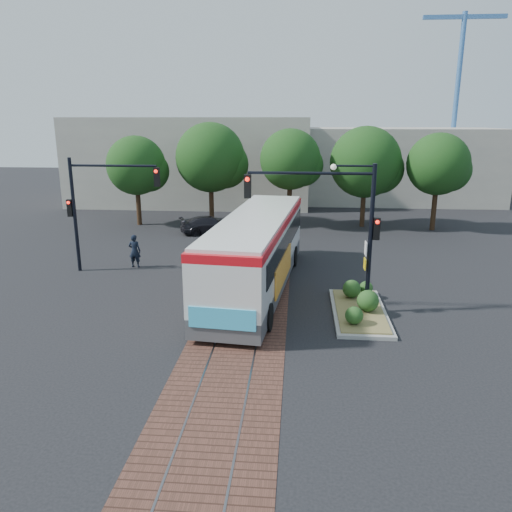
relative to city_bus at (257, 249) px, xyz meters
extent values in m
plane|color=black|center=(-0.25, -1.88, -1.98)|extent=(120.00, 120.00, 0.00)
cube|color=#553227|center=(-0.25, 2.12, -1.97)|extent=(3.60, 40.00, 0.01)
cube|color=slate|center=(-1.00, 2.12, -1.97)|extent=(0.06, 40.00, 0.01)
cube|color=slate|center=(0.50, 2.12, -1.97)|extent=(0.06, 40.00, 0.01)
cylinder|color=#382314|center=(-10.25, 14.12, -0.55)|extent=(0.36, 0.36, 2.86)
sphere|color=#103310|center=(-10.25, 14.12, 2.53)|extent=(4.40, 4.40, 4.40)
cylinder|color=#382314|center=(-4.75, 14.92, -0.42)|extent=(0.36, 0.36, 3.12)
sphere|color=#103310|center=(-4.75, 14.92, 3.09)|extent=(5.20, 5.20, 5.20)
cylinder|color=#382314|center=(1.25, 14.12, -0.29)|extent=(0.36, 0.36, 3.39)
sphere|color=#103310|center=(1.25, 14.12, 3.06)|extent=(4.40, 4.40, 4.40)
cylinder|color=#382314|center=(6.75, 14.92, -0.55)|extent=(0.36, 0.36, 2.86)
sphere|color=#103310|center=(6.75, 14.92, 2.83)|extent=(5.20, 5.20, 5.20)
cylinder|color=#382314|center=(11.75, 14.12, -0.42)|extent=(0.36, 0.36, 3.12)
sphere|color=#103310|center=(11.75, 14.12, 2.79)|extent=(4.40, 4.40, 4.40)
cube|color=#ADA899|center=(-8.25, 26.12, 2.02)|extent=(22.00, 12.00, 8.00)
cube|color=#ADA899|center=(11.75, 28.12, 1.52)|extent=(18.00, 10.00, 7.00)
cylinder|color=#3F72B2|center=(17.75, 32.12, 7.02)|extent=(0.50, 0.50, 18.00)
cube|color=#3F72B2|center=(17.75, 32.12, 15.52)|extent=(8.00, 0.40, 0.40)
cube|color=#464649|center=(-0.01, -0.05, -1.37)|extent=(4.07, 13.45, 0.77)
cube|color=white|center=(-0.01, -0.05, 0.06)|extent=(4.09, 13.45, 2.10)
cube|color=black|center=(0.02, 0.28, 0.39)|extent=(4.02, 12.14, 0.99)
cube|color=red|center=(-0.01, -0.05, 1.27)|extent=(4.13, 13.45, 0.33)
cube|color=white|center=(-0.01, -0.05, 1.50)|extent=(3.96, 13.00, 0.15)
cube|color=black|center=(-0.65, -6.47, 0.50)|extent=(1.77, 0.31, 0.99)
cube|color=#38B2E0|center=(-0.67, -6.66, -0.82)|extent=(2.42, 0.31, 0.77)
cube|color=orange|center=(1.31, -1.29, -0.60)|extent=(0.56, 4.95, 1.21)
cylinder|color=black|center=(-1.74, -4.64, -1.43)|extent=(0.49, 1.14, 1.10)
cylinder|color=black|center=(0.78, -4.90, -1.43)|extent=(0.49, 1.14, 1.10)
cylinder|color=black|center=(-0.85, 4.25, -1.43)|extent=(0.49, 1.14, 1.10)
cylinder|color=black|center=(1.67, 4.00, -1.43)|extent=(0.49, 1.14, 1.10)
cube|color=gray|center=(4.55, -2.88, -1.90)|extent=(2.20, 5.20, 0.15)
cube|color=olive|center=(4.55, -2.88, -1.79)|extent=(1.90, 4.80, 0.08)
sphere|color=#1E4719|center=(4.15, -4.48, -1.40)|extent=(0.70, 0.70, 0.70)
sphere|color=#1E4719|center=(4.85, -3.08, -1.30)|extent=(0.90, 0.90, 0.90)
sphere|color=#1E4719|center=(4.35, -1.48, -1.35)|extent=(0.80, 0.80, 0.80)
sphere|color=#1E4719|center=(5.05, -0.98, -1.45)|extent=(0.60, 0.60, 0.60)
cylinder|color=black|center=(4.85, -2.68, 1.24)|extent=(0.18, 0.18, 6.00)
cylinder|color=black|center=(2.35, -2.68, 3.84)|extent=(5.00, 0.12, 0.12)
cube|color=black|center=(-0.15, -2.68, 3.29)|extent=(0.28, 0.22, 0.95)
sphere|color=#FF190C|center=(-0.15, -2.82, 3.59)|extent=(0.18, 0.18, 0.18)
cube|color=black|center=(5.07, -2.68, 1.64)|extent=(0.26, 0.20, 0.90)
sphere|color=#FF190C|center=(5.07, -2.81, 1.94)|extent=(0.16, 0.16, 0.16)
cube|color=white|center=(4.67, -2.80, 0.84)|extent=(0.04, 0.45, 0.55)
cube|color=yellow|center=(4.67, -2.80, 0.19)|extent=(0.04, 0.45, 0.45)
cylinder|color=black|center=(4.05, -2.68, 4.14)|extent=(1.60, 0.08, 0.08)
sphere|color=silver|center=(3.25, -2.68, 4.09)|extent=(0.24, 0.24, 0.24)
cylinder|color=black|center=(-9.75, 2.12, 1.02)|extent=(0.18, 0.18, 6.00)
cylinder|color=black|center=(-7.50, 2.12, 3.62)|extent=(4.50, 0.12, 0.12)
cube|color=black|center=(-5.25, 2.12, 3.07)|extent=(0.28, 0.22, 0.95)
sphere|color=#FF190C|center=(-5.25, 1.98, 3.37)|extent=(0.18, 0.18, 0.18)
cube|color=black|center=(-9.97, 2.12, 1.42)|extent=(0.26, 0.20, 0.90)
sphere|color=#FF190C|center=(-9.97, 1.99, 1.72)|extent=(0.16, 0.16, 0.16)
imported|color=black|center=(-6.97, 2.99, -1.06)|extent=(0.69, 0.47, 1.83)
imported|color=black|center=(-4.36, 11.70, -1.37)|extent=(4.51, 3.23, 1.21)
camera|label=1|loc=(1.89, -22.68, 5.93)|focal=35.00mm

